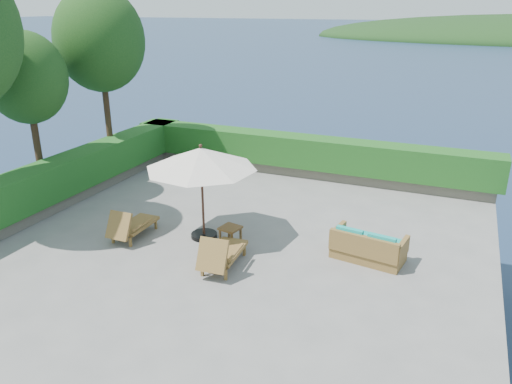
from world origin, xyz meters
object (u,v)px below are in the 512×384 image
at_px(lounge_right, 221,253).
at_px(patio_umbrella, 201,159).
at_px(lounge_left, 131,225).
at_px(side_table, 230,230).
at_px(wicker_loveseat, 368,248).

bearing_deg(lounge_right, patio_umbrella, 127.48).
height_order(lounge_left, side_table, lounge_left).
distance_m(patio_umbrella, side_table, 1.83).
bearing_deg(lounge_right, side_table, 101.38).
xyz_separation_m(lounge_left, lounge_right, (2.74, -0.50, 0.02)).
distance_m(lounge_left, lounge_right, 2.79).
relative_size(patio_umbrella, side_table, 6.25).
xyz_separation_m(side_table, wicker_loveseat, (3.18, 0.53, -0.09)).
height_order(patio_umbrella, side_table, patio_umbrella).
relative_size(lounge_right, wicker_loveseat, 0.93).
xyz_separation_m(patio_umbrella, side_table, (0.80, -0.14, -1.64)).
xyz_separation_m(lounge_right, wicker_loveseat, (2.87, 1.62, -0.07)).
height_order(lounge_left, lounge_right, lounge_right).
bearing_deg(patio_umbrella, side_table, -10.00).
bearing_deg(wicker_loveseat, lounge_right, -141.88).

